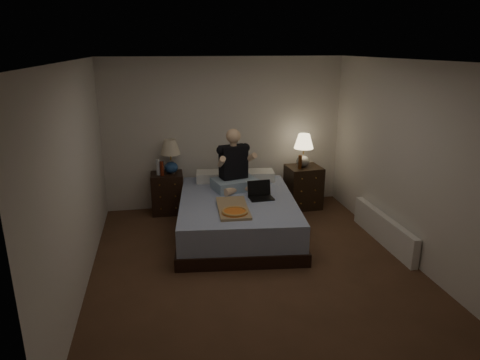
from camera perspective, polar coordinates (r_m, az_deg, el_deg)
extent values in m
cube|color=brown|center=(5.53, 1.79, -11.21)|extent=(4.00, 4.50, 0.00)
cube|color=white|center=(4.86, 2.08, 15.64)|extent=(4.00, 4.50, 0.00)
cube|color=silver|center=(7.20, -2.04, 6.21)|extent=(4.00, 0.00, 2.50)
cube|color=silver|center=(3.05, 11.43, -10.30)|extent=(4.00, 0.00, 2.50)
cube|color=silver|center=(5.02, -20.94, 0.04)|extent=(0.00, 4.50, 2.50)
cube|color=silver|center=(5.82, 21.53, 2.26)|extent=(0.00, 4.50, 2.50)
cube|color=#5770AF|center=(6.29, -0.37, -4.79)|extent=(1.87, 2.35, 0.55)
cube|color=black|center=(7.17, -9.64, -1.68)|extent=(0.52, 0.47, 0.67)
cube|color=black|center=(7.36, 8.43, -0.92)|extent=(0.58, 0.53, 0.72)
cylinder|color=silver|center=(6.98, -10.82, 1.67)|extent=(0.07, 0.07, 0.25)
cylinder|color=#B2B3AE|center=(7.03, -8.92, 1.26)|extent=(0.07, 0.07, 0.10)
cylinder|color=#631F0E|center=(6.94, -10.37, 1.52)|extent=(0.06, 0.06, 0.23)
cylinder|color=#51260B|center=(7.09, 8.01, 2.38)|extent=(0.06, 0.06, 0.23)
cube|color=white|center=(6.35, 18.59, -6.26)|extent=(0.10, 1.60, 0.40)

